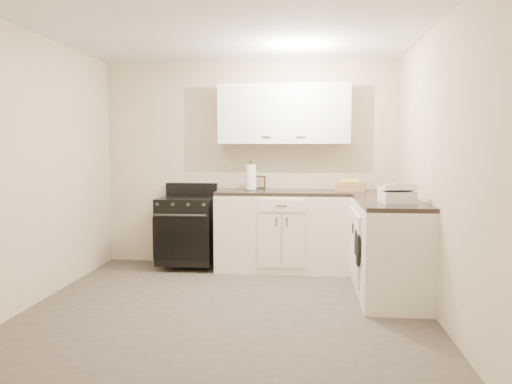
# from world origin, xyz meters

# --- Properties ---
(floor) EXTENTS (3.60, 3.60, 0.00)m
(floor) POSITION_xyz_m (0.00, 0.00, 0.00)
(floor) COLOR #473F38
(floor) RESTS_ON ground
(ceiling) EXTENTS (3.60, 3.60, 0.00)m
(ceiling) POSITION_xyz_m (0.00, 0.00, 2.50)
(ceiling) COLOR white
(ceiling) RESTS_ON wall_back
(wall_back) EXTENTS (3.60, 0.00, 3.60)m
(wall_back) POSITION_xyz_m (0.00, 1.80, 1.25)
(wall_back) COLOR beige
(wall_back) RESTS_ON ground
(wall_right) EXTENTS (0.00, 3.60, 3.60)m
(wall_right) POSITION_xyz_m (1.80, 0.00, 1.25)
(wall_right) COLOR beige
(wall_right) RESTS_ON ground
(wall_left) EXTENTS (0.00, 3.60, 3.60)m
(wall_left) POSITION_xyz_m (-1.80, 0.00, 1.25)
(wall_left) COLOR beige
(wall_left) RESTS_ON ground
(wall_front) EXTENTS (3.60, 0.00, 3.60)m
(wall_front) POSITION_xyz_m (0.00, -1.80, 1.25)
(wall_front) COLOR beige
(wall_front) RESTS_ON ground
(base_cabinets_back) EXTENTS (1.55, 0.60, 0.90)m
(base_cabinets_back) POSITION_xyz_m (0.43, 1.50, 0.45)
(base_cabinets_back) COLOR white
(base_cabinets_back) RESTS_ON floor
(base_cabinets_right) EXTENTS (0.60, 1.90, 0.90)m
(base_cabinets_right) POSITION_xyz_m (1.50, 0.85, 0.45)
(base_cabinets_right) COLOR white
(base_cabinets_right) RESTS_ON floor
(countertop_back) EXTENTS (1.55, 0.60, 0.04)m
(countertop_back) POSITION_xyz_m (0.43, 1.50, 0.92)
(countertop_back) COLOR black
(countertop_back) RESTS_ON base_cabinets_back
(countertop_right) EXTENTS (0.60, 1.90, 0.04)m
(countertop_right) POSITION_xyz_m (1.50, 0.85, 0.92)
(countertop_right) COLOR black
(countertop_right) RESTS_ON base_cabinets_right
(upper_cabinets) EXTENTS (1.55, 0.30, 0.70)m
(upper_cabinets) POSITION_xyz_m (0.43, 1.65, 1.84)
(upper_cabinets) COLOR white
(upper_cabinets) RESTS_ON wall_back
(stove) EXTENTS (0.65, 0.55, 0.78)m
(stove) POSITION_xyz_m (-0.73, 1.48, 0.46)
(stove) COLOR black
(stove) RESTS_ON floor
(knife_block) EXTENTS (0.10, 0.09, 0.21)m
(knife_block) POSITION_xyz_m (0.06, 1.60, 1.05)
(knife_block) COLOR tan
(knife_block) RESTS_ON countertop_back
(paper_towel) EXTENTS (0.15, 0.15, 0.30)m
(paper_towel) POSITION_xyz_m (0.04, 1.52, 1.09)
(paper_towel) COLOR white
(paper_towel) RESTS_ON countertop_back
(picture_frame) EXTENTS (0.13, 0.05, 0.16)m
(picture_frame) POSITION_xyz_m (0.13, 1.76, 1.02)
(picture_frame) COLOR black
(picture_frame) RESTS_ON countertop_back
(wicker_basket) EXTENTS (0.36, 0.27, 0.11)m
(wicker_basket) POSITION_xyz_m (1.21, 1.55, 1.00)
(wicker_basket) COLOR #AA7E50
(wicker_basket) RESTS_ON countertop_right
(countertop_grill) EXTENTS (0.32, 0.31, 0.11)m
(countertop_grill) POSITION_xyz_m (1.52, 0.33, 0.99)
(countertop_grill) COLOR white
(countertop_grill) RESTS_ON countertop_right
(glass_jar) EXTENTS (0.13, 0.13, 0.17)m
(glass_jar) POSITION_xyz_m (1.48, 0.47, 1.02)
(glass_jar) COLOR silver
(glass_jar) RESTS_ON countertop_right
(oven_mitt_near) EXTENTS (0.02, 0.16, 0.28)m
(oven_mitt_near) POSITION_xyz_m (1.18, 0.30, 0.50)
(oven_mitt_near) COLOR black
(oven_mitt_near) RESTS_ON base_cabinets_right
(oven_mitt_far) EXTENTS (0.02, 0.13, 0.23)m
(oven_mitt_far) POSITION_xyz_m (1.18, 0.48, 0.53)
(oven_mitt_far) COLOR black
(oven_mitt_far) RESTS_ON base_cabinets_right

